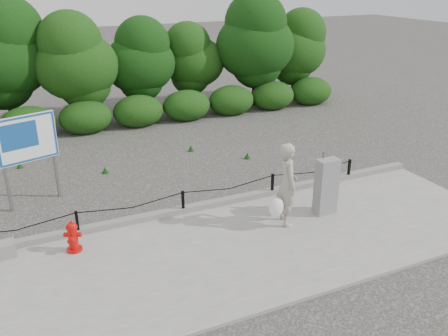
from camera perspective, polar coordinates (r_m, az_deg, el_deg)
ground at (r=11.76m, az=-4.89°, el=-5.77°), size 90.00×90.00×0.00m
sidewalk at (r=10.13m, az=-0.96°, el=-10.48°), size 14.00×4.00×0.08m
curb at (r=11.73m, az=-5.00°, el=-5.02°), size 14.00×0.22×0.14m
chain_barrier at (r=11.55m, az=-4.97°, el=-3.78°), size 10.06×0.06×0.60m
treeline at (r=19.33m, az=-13.45°, el=12.97°), size 20.32×3.84×4.76m
fire_hydrant at (r=10.54m, az=-17.73°, el=-7.89°), size 0.43×0.43×0.70m
pedestrian at (r=10.91m, az=7.52°, el=-2.12°), size 0.85×0.82×1.99m
utility_cabinet at (r=11.67m, az=12.20°, el=-2.18°), size 0.54×0.39×1.54m
advertising_sign at (r=12.61m, az=-22.61°, el=2.81°), size 1.43×0.52×2.37m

